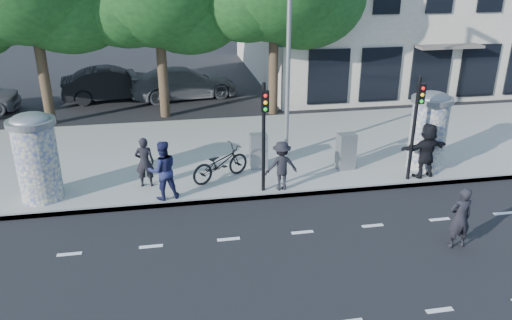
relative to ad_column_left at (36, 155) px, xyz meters
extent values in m
plane|color=black|center=(7.20, -4.50, -1.54)|extent=(120.00, 120.00, 0.00)
cube|color=gray|center=(7.20, 3.00, -1.46)|extent=(40.00, 8.00, 0.15)
cube|color=slate|center=(7.20, -0.95, -1.46)|extent=(40.00, 0.10, 0.16)
cube|color=silver|center=(7.20, -3.10, -1.53)|extent=(32.00, 0.12, 0.01)
cylinder|color=beige|center=(0.00, 0.00, -0.24)|extent=(1.20, 1.20, 2.30)
cylinder|color=slate|center=(0.00, 0.00, 0.99)|extent=(1.36, 1.36, 0.16)
ellipsoid|color=slate|center=(0.00, 0.00, 1.07)|extent=(1.10, 1.10, 0.38)
cylinder|color=beige|center=(12.40, 0.20, -0.24)|extent=(1.20, 1.20, 2.30)
cylinder|color=slate|center=(12.40, 0.20, 0.99)|extent=(1.36, 1.36, 0.16)
ellipsoid|color=slate|center=(12.40, 0.20, 1.07)|extent=(1.10, 1.10, 0.38)
cylinder|color=black|center=(6.60, -0.65, 0.31)|extent=(0.11, 0.11, 3.40)
cube|color=black|center=(6.60, -0.83, 1.51)|extent=(0.22, 0.14, 0.62)
cylinder|color=black|center=(11.40, -0.65, 0.31)|extent=(0.11, 0.11, 3.40)
cube|color=black|center=(11.40, -0.83, 1.51)|extent=(0.22, 0.14, 0.62)
cylinder|color=slate|center=(8.00, 2.20, 2.61)|extent=(0.16, 0.16, 8.00)
cylinder|color=#38281C|center=(-1.30, 8.00, 0.82)|extent=(0.44, 0.44, 4.73)
cylinder|color=#38281C|center=(3.70, 8.20, 0.67)|extent=(0.44, 0.44, 4.41)
cylinder|color=#38281C|center=(8.70, 7.80, 0.76)|extent=(0.44, 0.44, 4.59)
cube|color=black|center=(19.20, 7.95, 0.06)|extent=(18.00, 0.10, 2.60)
cube|color=#59544C|center=(17.20, 7.60, 1.36)|extent=(3.20, 0.90, 0.12)
cube|color=#194C8C|center=(9.70, 7.95, 1.66)|extent=(1.60, 0.06, 0.30)
imported|color=black|center=(3.03, 0.32, -0.58)|extent=(0.62, 0.43, 1.61)
imported|color=#1C1F47|center=(3.59, -0.65, -0.48)|extent=(1.00, 0.85, 1.81)
imported|color=black|center=(7.17, -0.65, -0.61)|extent=(1.04, 0.63, 1.56)
imported|color=black|center=(12.00, -0.54, -0.47)|extent=(1.77, 0.87, 1.83)
imported|color=black|center=(10.87, -4.47, -0.71)|extent=(0.61, 0.41, 1.65)
imported|color=black|center=(5.40, 0.41, -0.83)|extent=(1.67, 2.20, 1.11)
cube|color=gray|center=(6.78, 1.14, -0.78)|extent=(0.58, 0.42, 1.21)
cube|color=gray|center=(9.68, 0.55, -0.77)|extent=(0.63, 0.49, 1.24)
imported|color=black|center=(1.16, 11.61, -0.70)|extent=(2.50, 5.27, 1.67)
imported|color=#595D61|center=(4.70, 11.32, -0.74)|extent=(3.19, 5.80, 1.59)
camera|label=1|loc=(3.90, -14.36, 5.36)|focal=35.00mm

